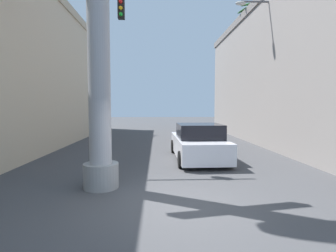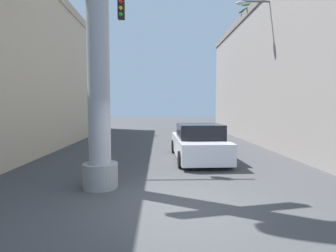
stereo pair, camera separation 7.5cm
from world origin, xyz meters
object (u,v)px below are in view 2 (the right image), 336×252
(palm_tree_mid_right, at_px, (255,59))
(palm_tree_far_left, at_px, (94,76))
(street_lamp, at_px, (271,61))
(traffic_light_mast, at_px, (46,47))
(car_lead, at_px, (198,143))

(palm_tree_mid_right, distance_m, palm_tree_far_left, 13.39)
(street_lamp, relative_size, traffic_light_mast, 1.24)
(street_lamp, distance_m, palm_tree_far_left, 14.95)
(street_lamp, distance_m, traffic_light_mast, 10.99)
(traffic_light_mast, bearing_deg, palm_tree_mid_right, 36.18)
(traffic_light_mast, bearing_deg, car_lead, 11.98)
(traffic_light_mast, height_order, car_lead, traffic_light_mast)
(traffic_light_mast, xyz_separation_m, palm_tree_far_left, (-1.51, 13.38, 0.51))
(street_lamp, xyz_separation_m, car_lead, (-4.33, -2.84, -4.04))
(palm_tree_mid_right, bearing_deg, palm_tree_far_left, 155.26)
(street_lamp, height_order, car_lead, street_lamp)
(car_lead, relative_size, palm_tree_far_left, 0.56)
(street_lamp, bearing_deg, car_lead, -146.74)
(street_lamp, bearing_deg, palm_tree_far_left, 141.53)
(car_lead, bearing_deg, street_lamp, 33.26)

